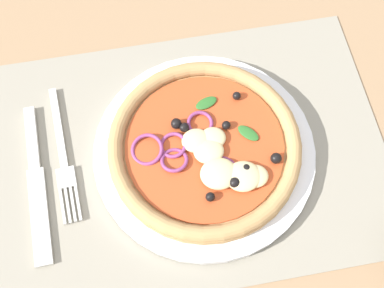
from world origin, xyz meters
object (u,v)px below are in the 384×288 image
(plate, at_px, (204,152))
(knife, at_px, (36,183))
(pizza, at_px, (205,147))
(fork, at_px, (63,160))

(plate, relative_size, knife, 1.33)
(knife, bearing_deg, pizza, 88.21)
(fork, height_order, knife, knife)
(fork, distance_m, knife, 0.04)
(plate, bearing_deg, pizza, 112.29)
(knife, bearing_deg, plate, 88.60)
(plate, relative_size, fork, 1.47)
(pizza, height_order, knife, pizza)
(plate, bearing_deg, knife, 0.93)
(plate, distance_m, pizza, 0.02)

